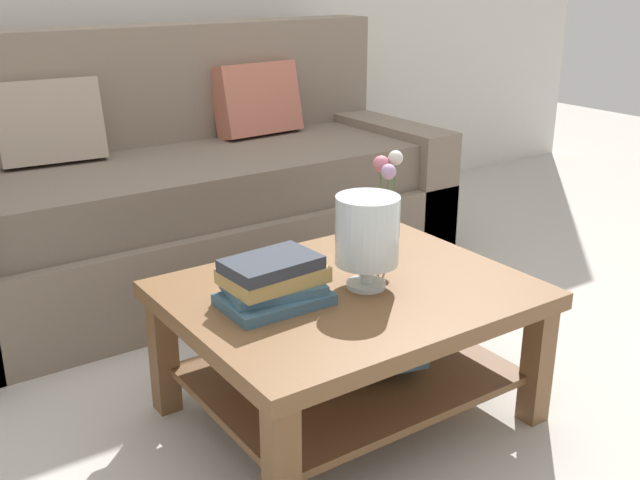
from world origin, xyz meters
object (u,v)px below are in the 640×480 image
couch (186,197)px  glass_hurricane_vase (367,233)px  flower_pitcher (385,214)px  coffee_table (350,323)px  book_stack_main (273,281)px

couch → glass_hurricane_vase: 1.32m
couch → flower_pitcher: size_ratio=6.67×
couch → coffee_table: size_ratio=2.21×
flower_pitcher → book_stack_main: bearing=-164.5°
couch → flower_pitcher: 1.13m
book_stack_main → glass_hurricane_vase: (0.28, -0.06, 0.10)m
coffee_table → flower_pitcher: (0.27, 0.17, 0.24)m
book_stack_main → couch: bearing=75.9°
flower_pitcher → coffee_table: bearing=-147.1°
book_stack_main → flower_pitcher: flower_pitcher is taller
couch → coffee_table: 1.28m
couch → book_stack_main: couch is taller
couch → coffee_table: bearing=-93.3°
glass_hurricane_vase → flower_pitcher: bearing=40.9°
coffee_table → book_stack_main: (-0.24, 0.03, 0.18)m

